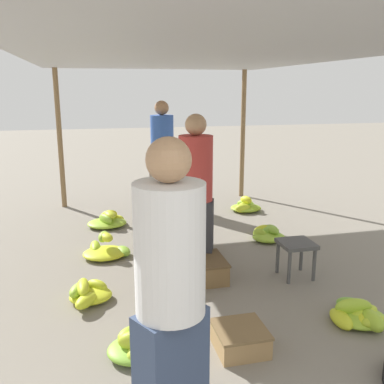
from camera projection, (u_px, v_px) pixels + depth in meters
name	position (u px, v px, depth m)	size (l,w,h in m)	color
canopy_post_back_left	(60.00, 140.00, 6.80)	(0.08, 0.08, 2.21)	olive
canopy_post_back_right	(243.00, 135.00, 7.50)	(0.08, 0.08, 2.21)	olive
canopy_tarp	(197.00, 54.00, 4.24)	(3.49, 5.99, 0.04)	#B2B2B7
vendor_foreground	(170.00, 296.00, 2.18)	(0.49, 0.49, 1.69)	#384766
stool	(296.00, 249.00, 4.37)	(0.34, 0.34, 0.38)	#4C4C4C
banana_pile_left_0	(140.00, 345.00, 3.13)	(0.46, 0.46, 0.21)	#AAC82E
banana_pile_left_1	(88.00, 293.00, 3.91)	(0.42, 0.52, 0.20)	#C5D329
banana_pile_left_2	(108.00, 221.00, 6.05)	(0.54, 0.48, 0.23)	yellow
banana_pile_left_3	(105.00, 249.00, 4.96)	(0.57, 0.54, 0.29)	#ACC92D
banana_pile_right_0	(359.00, 315.00, 3.55)	(0.47, 0.57, 0.20)	#9FC430
banana_pile_right_1	(268.00, 234.00, 5.52)	(0.42, 0.44, 0.17)	#9CC330
banana_pile_right_2	(246.00, 207.00, 6.79)	(0.49, 0.49, 0.24)	#97C131
crate_near	(240.00, 339.00, 3.18)	(0.38, 0.38, 0.18)	#9E7A4C
crate_mid	(188.00, 244.00, 5.09)	(0.47, 0.47, 0.19)	olive
crate_far	(200.00, 269.00, 4.36)	(0.50, 0.50, 0.22)	brown
shopper_walking_mid	(196.00, 191.00, 4.44)	(0.45, 0.45, 1.66)	#2D2D33
shopper_walking_far	(162.00, 153.00, 6.84)	(0.44, 0.44, 1.72)	#4C4238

